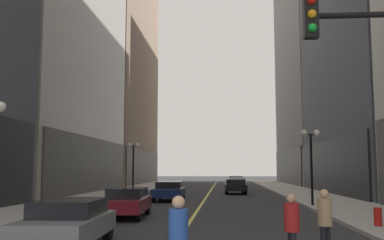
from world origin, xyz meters
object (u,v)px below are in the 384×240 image
Objects in this scene: car_silver at (237,183)px; car_black at (235,186)px; car_maroon at (127,201)px; car_navy at (169,190)px; car_grey at (68,222)px; pedestrian_in_red_jacket at (292,225)px; street_lamp_left_far at (133,157)px; car_blue at (236,181)px; street_lamp_right_mid at (311,150)px; fire_hydrant_right at (378,219)px; pedestrian_in_tan_trench at (325,219)px; pedestrian_in_blue_hoodie at (178,238)px.

car_black is at bearing -92.60° from car_silver.
car_maroon and car_navy have the same top height.
car_grey is 35.38m from car_silver.
street_lamp_left_far is at bearing 108.70° from pedestrian_in_red_jacket.
car_blue is (0.10, 9.09, 0.00)m from car_silver.
fire_hydrant_right is (0.50, -9.31, -2.86)m from street_lamp_right_mid.
street_lamp_left_far is at bearing -134.36° from car_silver.
car_grey is 2.50× the size of pedestrian_in_tan_trench.
car_blue is (5.80, 36.10, 0.00)m from car_maroon.
fire_hydrant_right is at bearing -57.96° from street_lamp_left_far.
car_black is 2.62× the size of pedestrian_in_red_jacket.
pedestrian_in_tan_trench reaches higher than car_black.
pedestrian_in_tan_trench reaches higher than car_grey.
pedestrian_in_red_jacket reaches higher than car_silver.
pedestrian_in_blue_hoodie is at bearing -92.53° from car_blue.
pedestrian_in_tan_trench is 0.38× the size of street_lamp_right_mid.
pedestrian_in_tan_trench is (3.17, 3.29, -0.02)m from pedestrian_in_blue_hoodie.
car_black is at bearing 92.91° from pedestrian_in_tan_trench.
car_grey is 0.95× the size of car_maroon.
car_maroon is 1.00× the size of street_lamp_left_far.
car_silver is (0.33, 7.33, 0.00)m from car_black.
car_navy is at bearing 150.56° from street_lamp_right_mid.
car_grey is at bearing -99.08° from car_silver.
pedestrian_in_blue_hoodie is at bearing -73.58° from car_maroon.
car_blue is 45.22m from pedestrian_in_tan_trench.
car_blue is at bearing 87.47° from pedestrian_in_blue_hoodie.
car_silver is 1.01× the size of street_lamp_right_mid.
pedestrian_in_blue_hoodie is at bearing -125.19° from fire_hydrant_right.
pedestrian_in_tan_trench is (6.71, -1.18, 0.26)m from car_grey.
street_lamp_right_mid is (9.39, 5.76, 2.54)m from car_maroon.
car_black is at bearing 74.76° from car_maroon.
car_silver reaches higher than fire_hydrant_right.
pedestrian_in_tan_trench is at bearing 46.01° from pedestrian_in_blue_hoodie.
car_grey reaches higher than fire_hydrant_right.
car_maroon reaches higher than fire_hydrant_right.
car_grey is 5.27× the size of fire_hydrant_right.
car_navy is 8.45m from street_lamp_left_far.
pedestrian_in_blue_hoodie is (-2.04, -39.41, 0.28)m from car_silver.
car_maroon is at bearing 106.42° from pedestrian_in_blue_hoodie.
car_silver is 0.96× the size of car_blue.
street_lamp_right_mid is (3.59, -30.35, 2.54)m from car_blue.
car_navy is 2.79× the size of pedestrian_in_red_jacket.
pedestrian_in_blue_hoodie is (-1.71, -32.08, 0.28)m from car_black.
car_blue is at bearing 90.16° from pedestrian_in_red_jacket.
car_maroon is 36.57m from car_blue.
car_maroon is 27.61m from car_silver.
car_navy is 2.67× the size of pedestrian_in_tan_trench.
car_black is at bearing 106.11° from street_lamp_right_mid.
street_lamp_right_mid is at bearing 93.07° from fire_hydrant_right.
car_maroon is 10.73m from car_navy.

